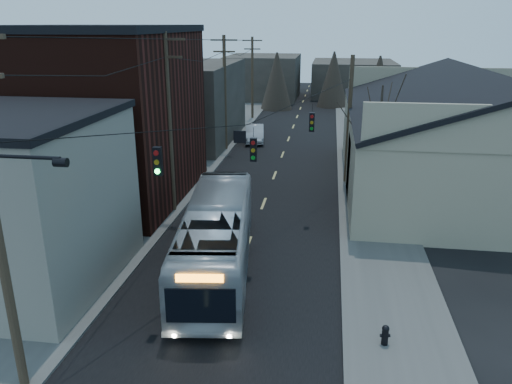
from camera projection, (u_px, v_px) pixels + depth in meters
The scene contains 14 objects.
road_surface at pixel (280, 161), 39.61m from camera, with size 9.00×110.00×0.02m, color black.
sidewalk_left at pixel (201, 157), 40.49m from camera, with size 4.00×110.00×0.12m, color #474744.
sidewalk_right at pixel (363, 163), 38.70m from camera, with size 4.00×110.00×0.12m, color #474744.
building_clapboard at pixel (7, 204), 20.06m from camera, with size 8.00×8.00×7.00m, color gray.
building_brick at pixel (100, 118), 30.02m from camera, with size 10.00×12.00×10.00m, color black.
building_left_far at pixel (184, 103), 45.42m from camera, with size 9.00×14.00×7.00m, color #2E2A25.
warehouse at pixel (473, 148), 32.27m from camera, with size 16.16×20.60×7.73m.
building_far_left at pixel (263, 77), 72.27m from camera, with size 10.00×12.00×6.00m, color #2E2A25.
building_far_right at pixel (353, 78), 75.32m from camera, with size 12.00×14.00×5.00m, color #2E2A25.
bare_tree at pixel (378, 150), 28.19m from camera, with size 0.40×0.40×7.20m, color black.
utility_lines at pixel (226, 110), 32.96m from camera, with size 11.24×45.28×10.50m.
bus at pixel (217, 237), 21.63m from camera, with size 2.68×11.44×3.19m, color #9FA5AB.
parked_car at pixel (255, 134), 45.85m from camera, with size 1.61×4.61×1.52m, color #ADAEB5.
fire_hydrant at pixel (385, 334), 16.70m from camera, with size 0.35×0.25×0.73m.
Camera 1 is at (3.67, -8.18, 10.40)m, focal length 35.00 mm.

